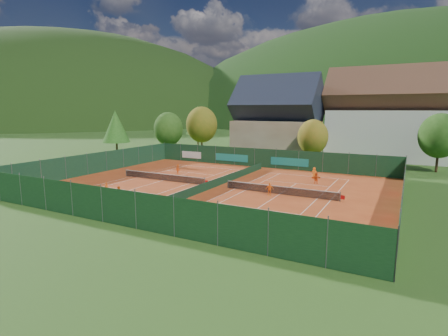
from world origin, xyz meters
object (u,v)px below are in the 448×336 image
player_left_mid (119,193)px  player_right_far_a (314,173)px  player_left_near (107,188)px  hotel_block_a (386,119)px  ball_hopper (276,222)px  player_right_near (269,189)px  chalet (277,123)px  player_left_far (178,169)px  player_right_far_b (316,178)px

player_left_mid → player_right_far_a: bearing=78.1°
player_left_near → player_right_far_a: player_right_far_a is taller
hotel_block_a → ball_hopper: 47.52m
player_right_far_a → player_right_near: bearing=85.6°
chalet → player_left_far: 26.71m
hotel_block_a → player_right_far_a: (-6.82, -25.43, -6.61)m
player_right_far_a → player_right_far_b: size_ratio=1.10×
hotel_block_a → ball_hopper: hotel_block_a is taller
ball_hopper → player_right_far_a: (-2.21, 21.36, 0.22)m
hotel_block_a → player_right_far_b: (-5.81, -28.59, -6.68)m
ball_hopper → chalet: bearing=109.4°
ball_hopper → player_left_mid: size_ratio=0.55×
player_right_far_a → player_left_far: bearing=23.4°
player_left_mid → chalet: bearing=109.9°
player_right_near → player_right_far_a: (1.97, 11.65, 0.06)m
chalet → player_right_far_a: (12.18, -19.43, -5.85)m
player_left_far → hotel_block_a: bearing=-110.5°
player_left_near → chalet: bearing=41.1°
player_right_far_a → ball_hopper: bearing=101.1°
player_left_mid → player_left_near: bearing=-179.9°
player_left_near → player_right_far_a: bearing=6.6°
player_left_mid → player_right_far_a: 25.55m
hotel_block_a → player_right_near: hotel_block_a is taller
player_left_near → player_left_mid: (3.23, -1.42, 0.09)m
player_right_near → player_right_far_a: 11.82m
chalet → player_right_far_a: bearing=-57.9°
chalet → player_right_near: size_ratio=11.42×
player_left_near → player_left_far: bearing=49.4°
player_left_near → player_left_far: size_ratio=0.87×
player_left_mid → player_right_far_a: player_right_far_a is taller
player_right_near → ball_hopper: bearing=-102.0°
player_left_far → player_right_far_b: player_left_far is taller
chalet → player_left_mid: chalet is taller
ball_hopper → player_right_far_a: player_right_far_a is taller
hotel_block_a → player_left_far: 40.59m
player_right_near → player_right_far_b: player_right_near is taller
player_left_far → player_right_far_b: bearing=-153.8°
player_left_near → player_left_far: 13.36m
hotel_block_a → player_left_mid: hotel_block_a is taller
ball_hopper → player_left_far: (-20.26, 15.41, 0.18)m
chalet → hotel_block_a: hotel_block_a is taller
player_left_mid → player_right_far_b: size_ratio=1.04×
hotel_block_a → player_right_near: (-8.79, -37.09, -6.67)m
player_left_mid → player_left_far: bearing=125.8°
hotel_block_a → chalet: bearing=-162.5°
player_right_far_a → player_right_far_b: 3.32m
player_left_mid → player_right_far_b: (15.93, 17.58, -0.03)m
player_left_mid → player_right_far_a: size_ratio=0.94×
ball_hopper → player_left_near: size_ratio=0.62×
player_left_near → player_right_far_a: size_ratio=0.83×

